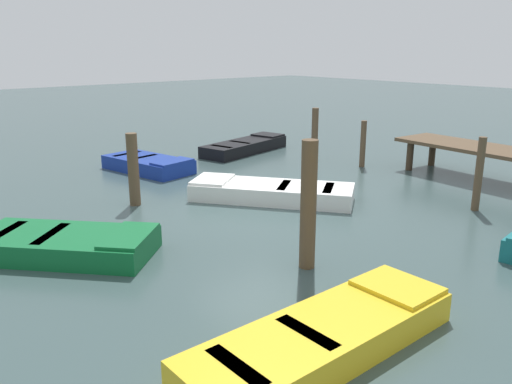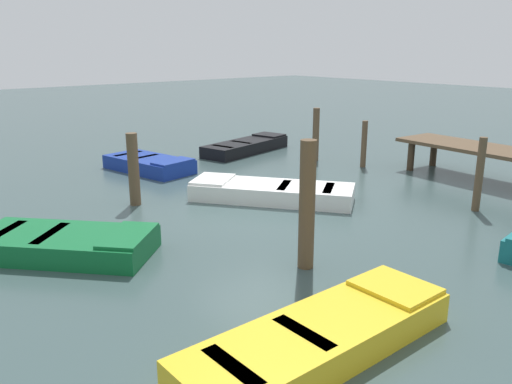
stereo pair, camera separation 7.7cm
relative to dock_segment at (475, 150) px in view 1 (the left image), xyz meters
name	(u,v)px [view 1 (the left image)]	position (x,y,z in m)	size (l,w,h in m)	color
ground_plane	(256,206)	(-1.93, -6.35, -0.82)	(80.00, 80.00, 0.00)	#384C4C
dock_segment	(475,150)	(0.00, 0.00, 0.00)	(4.43, 1.88, 0.95)	brown
rowboat_yellow	(325,336)	(3.18, -9.60, -0.60)	(1.19, 3.79, 0.46)	gold
rowboat_blue	(148,164)	(-6.74, -6.48, -0.60)	(2.99, 1.80, 0.46)	navy
rowboat_white	(271,191)	(-2.11, -5.73, -0.60)	(3.88, 3.31, 0.46)	silver
rowboat_green	(66,244)	(-1.90, -10.83, -0.60)	(3.30, 3.16, 0.46)	#0F602D
rowboat_black	(245,146)	(-7.10, -2.45, -0.60)	(1.90, 3.74, 0.46)	black
mooring_piling_near_left	(133,170)	(-3.88, -8.43, 0.03)	(0.26, 0.26, 1.70)	brown
mooring_piling_far_right	(479,174)	(1.52, -2.73, 0.02)	(0.17, 0.17, 1.69)	brown
mooring_piling_near_right	(308,205)	(1.24, -7.92, 0.27)	(0.27, 0.27, 2.18)	brown
mooring_piling_far_left	(363,144)	(-2.97, -1.15, -0.11)	(0.17, 0.17, 1.43)	brown
mooring_piling_mid_left	(315,134)	(-4.61, -1.57, 0.03)	(0.21, 0.21, 1.70)	brown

